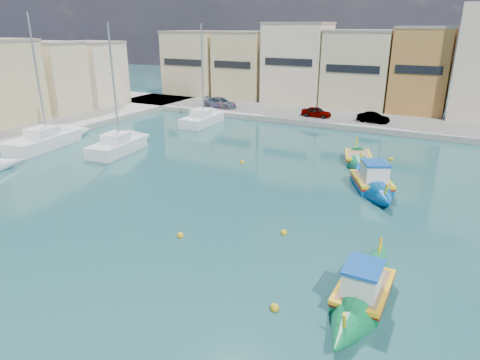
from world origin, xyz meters
The scene contains 11 objects.
ground centered at (0.00, 0.00, 0.00)m, with size 160.00×160.00×0.00m, color #15383F.
north_quay centered at (0.00, 32.00, 0.30)m, with size 80.00×8.00×0.60m, color gray.
north_townhouses centered at (6.68, 39.36, 5.00)m, with size 83.20×7.87×10.19m.
parked_cars centered at (-13.24, 30.50, 1.20)m, with size 22.81×1.79×1.27m.
luzzu_turquoise_cabin centered at (4.28, -0.71, 0.33)m, with size 1.95×8.44×2.71m.
luzzu_blue_cabin centered at (1.95, 12.12, 0.37)m, with size 5.71×8.62×3.04m.
luzzu_green centered at (-0.27, 17.66, 0.25)m, with size 3.98×7.73×2.36m.
yacht_north centered at (-18.98, 25.30, 0.45)m, with size 2.84×8.66×11.42m.
yacht_midnorth centered at (-19.57, 12.33, 0.45)m, with size 3.46×8.35×11.49m.
yacht_mid centered at (-26.56, 10.78, 0.49)m, with size 3.94×10.08×12.38m.
mooring_buoys centered at (0.26, 5.44, 0.08)m, with size 21.26×22.74×0.36m.
Camera 1 is at (6.73, -15.95, 10.42)m, focal length 32.00 mm.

